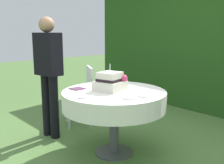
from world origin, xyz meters
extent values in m
plane|color=#547A3D|center=(0.00, 0.00, 0.00)|extent=(20.00, 20.00, 0.00)
cube|color=#234C19|center=(0.00, 2.39, 1.31)|extent=(5.42, 0.45, 2.61)
cylinder|color=#4C4C51|center=(0.00, 0.00, 0.01)|extent=(0.45, 0.45, 0.02)
cylinder|color=#4C4C51|center=(0.00, 0.00, 0.36)|extent=(0.11, 0.11, 0.72)
cylinder|color=olive|center=(0.00, 0.00, 0.74)|extent=(1.15, 1.15, 0.03)
cylinder|color=white|center=(0.00, 0.00, 0.65)|extent=(1.18, 1.18, 0.20)
cube|color=silver|center=(-0.06, -0.01, 0.81)|extent=(0.36, 0.36, 0.11)
cube|color=silver|center=(-0.06, -0.01, 0.91)|extent=(0.27, 0.27, 0.11)
cube|color=black|center=(-0.06, -0.01, 0.88)|extent=(0.28, 0.28, 0.03)
sphere|color=#D13866|center=(0.03, 0.12, 0.89)|extent=(0.09, 0.09, 0.09)
cylinder|color=silver|center=(-0.06, -0.01, 1.01)|extent=(0.01, 0.01, 0.09)
cylinder|color=white|center=(0.39, 0.06, 0.76)|extent=(0.12, 0.12, 0.01)
cylinder|color=white|center=(0.35, -0.11, 0.76)|extent=(0.14, 0.14, 0.01)
cylinder|color=white|center=(0.01, -0.45, 0.76)|extent=(0.11, 0.11, 0.01)
cube|color=#603856|center=(-0.36, -0.25, 0.76)|extent=(0.15, 0.15, 0.01)
cylinder|color=white|center=(-1.31, 0.19, 0.23)|extent=(0.03, 0.03, 0.45)
cylinder|color=white|center=(-1.02, 0.04, 0.23)|extent=(0.03, 0.03, 0.45)
cylinder|color=white|center=(-1.16, 0.47, 0.23)|extent=(0.03, 0.03, 0.45)
cylinder|color=white|center=(-0.87, 0.32, 0.23)|extent=(0.03, 0.03, 0.45)
cube|color=white|center=(-1.09, 0.26, 0.47)|extent=(0.54, 0.54, 0.04)
cube|color=white|center=(-1.01, 0.41, 0.69)|extent=(0.37, 0.22, 0.40)
cylinder|color=black|center=(-1.03, -0.31, 0.42)|extent=(0.12, 0.12, 0.85)
cylinder|color=black|center=(-0.87, -0.28, 0.42)|extent=(0.12, 0.12, 0.85)
cube|color=black|center=(-0.95, -0.29, 1.12)|extent=(0.39, 0.26, 0.55)
sphere|color=#A87A5B|center=(-0.95, -0.29, 1.50)|extent=(0.20, 0.20, 0.20)
camera|label=1|loc=(2.15, -1.96, 1.43)|focal=42.36mm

